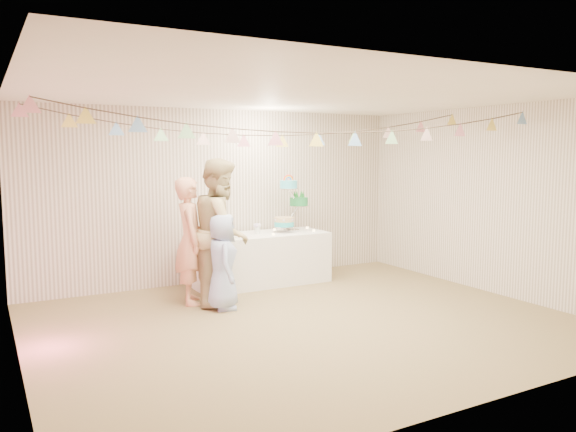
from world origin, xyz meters
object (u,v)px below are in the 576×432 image
table (261,259)px  person_adult_b (222,231)px  cake_stand (291,205)px  person_adult_a (190,241)px  person_child (223,262)px

table → person_adult_b: 1.30m
cake_stand → person_adult_a: 1.95m
person_adult_b → person_child: (-0.11, -0.28, -0.34)m
cake_stand → person_adult_a: person_adult_a is taller
table → person_adult_b: size_ratio=1.07×
table → person_adult_a: size_ratio=1.22×
cake_stand → person_adult_a: (-1.83, -0.59, -0.33)m
table → person_child: person_child is taller
person_adult_a → person_child: bearing=-137.6°
person_adult_b → person_adult_a: bearing=92.8°
table → person_adult_a: (-1.28, -0.54, 0.45)m
person_adult_a → person_child: size_ratio=1.37×
cake_stand → person_child: (-1.57, -1.06, -0.55)m
cake_stand → person_adult_a: bearing=-162.1°
table → person_child: 1.45m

